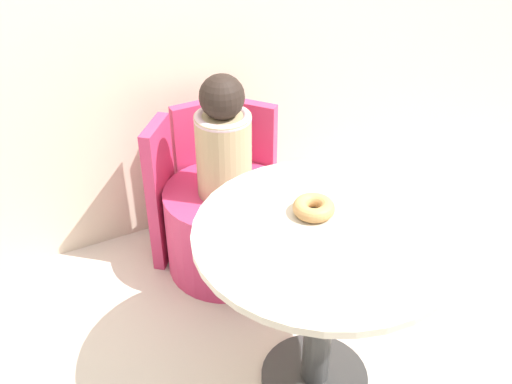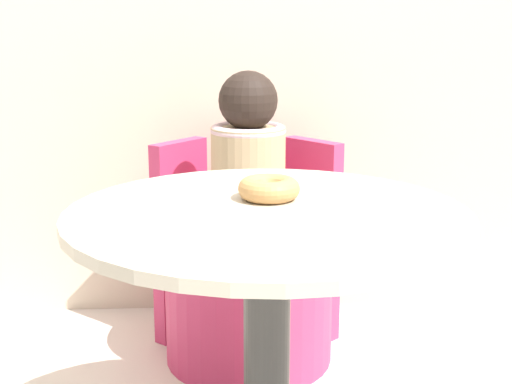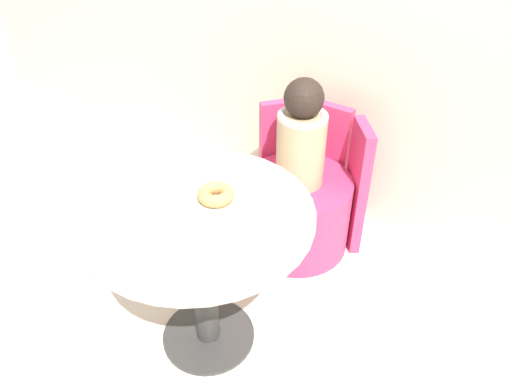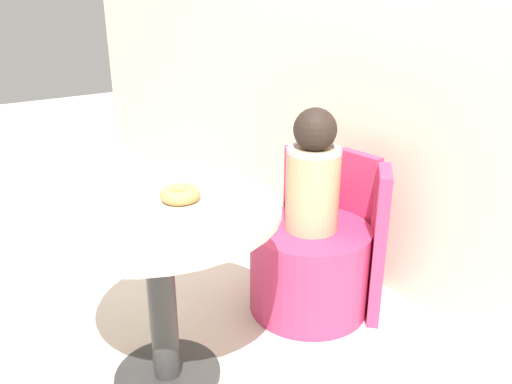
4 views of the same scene
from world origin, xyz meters
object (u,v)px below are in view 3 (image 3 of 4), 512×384
object	(u,v)px
round_table	(201,246)
tub_chair	(297,213)
child_figure	(302,136)
donut	(216,194)

from	to	relation	value
round_table	tub_chair	distance (m)	0.80
round_table	child_figure	xyz separation A→B (m)	(-0.01, 0.73, 0.12)
round_table	donut	size ratio (longest dim) A/B	6.19
round_table	tub_chair	xyz separation A→B (m)	(-0.01, 0.73, -0.33)
round_table	tub_chair	bearing A→B (deg)	90.88
donut	child_figure	bearing A→B (deg)	91.81
round_table	donut	distance (m)	0.21
donut	tub_chair	bearing A→B (deg)	91.81
round_table	child_figure	size ratio (longest dim) A/B	1.58
round_table	child_figure	distance (m)	0.74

